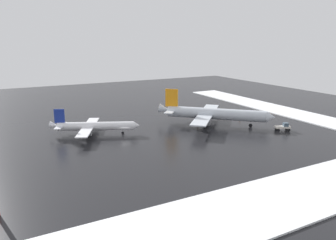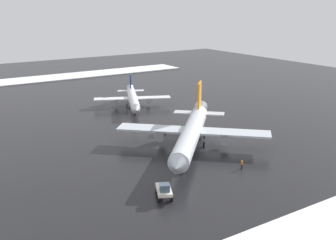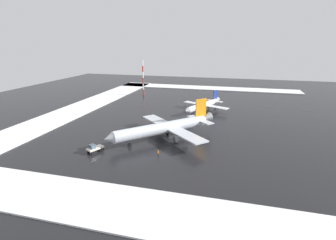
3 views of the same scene
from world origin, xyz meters
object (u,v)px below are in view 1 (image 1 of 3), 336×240
(ground_crew_beside_wing, at_px, (198,122))
(airplane_foreground_jet, at_px, (94,126))
(airplane_parked_starboard, at_px, (213,114))
(pushback_tug, at_px, (283,127))
(ground_crew_near_tug, at_px, (240,117))

(ground_crew_beside_wing, bearing_deg, airplane_foreground_jet, -141.17)
(airplane_parked_starboard, xyz_separation_m, ground_crew_beside_wing, (-4.04, 2.70, -2.79))
(airplane_foreground_jet, relative_size, pushback_tug, 4.91)
(pushback_tug, relative_size, ground_crew_beside_wing, 2.98)
(pushback_tug, height_order, ground_crew_near_tug, pushback_tug)
(ground_crew_beside_wing, xyz_separation_m, ground_crew_near_tug, (17.13, -0.99, 0.00))
(airplane_parked_starboard, relative_size, pushback_tug, 5.99)
(pushback_tug, xyz_separation_m, ground_crew_beside_wing, (-19.15, 18.94, -0.31))
(airplane_foreground_jet, bearing_deg, ground_crew_near_tug, 18.71)
(ground_crew_beside_wing, bearing_deg, ground_crew_near_tug, 43.00)
(pushback_tug, bearing_deg, ground_crew_near_tug, 122.15)
(airplane_parked_starboard, distance_m, airplane_foreground_jet, 38.62)
(pushback_tug, height_order, ground_crew_beside_wing, pushback_tug)
(ground_crew_near_tug, bearing_deg, pushback_tug, 24.02)
(airplane_parked_starboard, bearing_deg, ground_crew_near_tug, 50.85)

